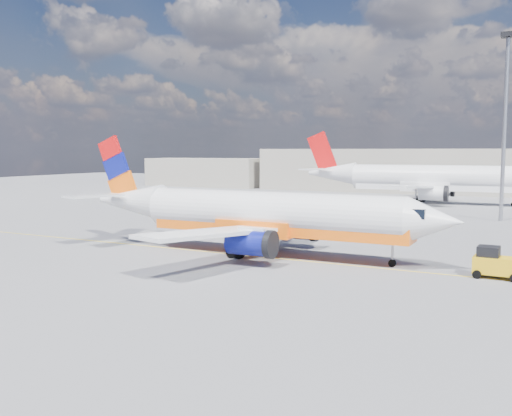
% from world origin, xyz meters
% --- Properties ---
extents(ground, '(240.00, 240.00, 0.00)m').
position_xyz_m(ground, '(0.00, 0.00, 0.00)').
color(ground, slate).
rests_on(ground, ground).
extents(taxi_line, '(70.00, 0.15, 0.01)m').
position_xyz_m(taxi_line, '(0.00, 3.00, 0.01)').
color(taxi_line, yellow).
rests_on(taxi_line, ground).
extents(terminal_main, '(70.00, 14.00, 8.00)m').
position_xyz_m(terminal_main, '(5.00, 75.00, 4.00)').
color(terminal_main, '#ABA393').
rests_on(terminal_main, ground).
extents(terminal_annex, '(26.00, 10.00, 6.00)m').
position_xyz_m(terminal_annex, '(-45.00, 72.00, 3.00)').
color(terminal_annex, '#ABA393').
rests_on(terminal_annex, ground).
extents(main_jet, '(29.77, 23.57, 9.03)m').
position_xyz_m(main_jet, '(2.75, 3.78, 3.01)').
color(main_jet, white).
rests_on(main_jet, ground).
extents(second_jet, '(35.37, 27.93, 10.72)m').
position_xyz_m(second_jet, '(5.53, 51.70, 3.57)').
color(second_jet, white).
rests_on(second_jet, ground).
extents(gse_tug, '(2.74, 1.74, 1.91)m').
position_xyz_m(gse_tug, '(18.98, 3.40, 0.91)').
color(gse_tug, black).
rests_on(gse_tug, ground).
extents(floodlight_mast, '(1.47, 1.47, 20.16)m').
position_xyz_m(floodlight_mast, '(17.01, 33.89, 12.08)').
color(floodlight_mast, '#9A9AA2').
rests_on(floodlight_mast, ground).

